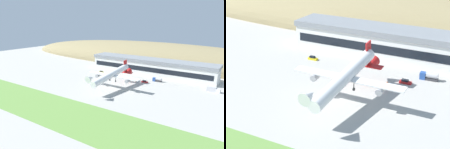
{
  "view_description": "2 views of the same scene",
  "coord_description": "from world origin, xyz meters",
  "views": [
    {
      "loc": [
        81.11,
        -115.46,
        45.16
      ],
      "look_at": [
        0.27,
        3.17,
        8.11
      ],
      "focal_mm": 35.0,
      "sensor_mm": 36.0,
      "label": 1
    },
    {
      "loc": [
        52.96,
        -99.16,
        55.23
      ],
      "look_at": [
        1.88,
        -4.25,
        10.97
      ],
      "focal_mm": 60.0,
      "sensor_mm": 36.0,
      "label": 2
    }
  ],
  "objects": [
    {
      "name": "ground_plane",
      "position": [
        0.0,
        0.0,
        0.0
      ],
      "size": [
        445.93,
        445.93,
        0.0
      ],
      "primitive_type": "plane",
      "color": "#ADAAA3"
    },
    {
      "name": "grass_strip_foreground",
      "position": [
        0.0,
        -46.56,
        0.04
      ],
      "size": [
        401.34,
        30.31,
        0.08
      ],
      "primitive_type": "cube",
      "color": "#669342",
      "rests_on": "ground_plane"
    },
    {
      "name": "hill_backdrop",
      "position": [
        -15.87,
        102.86,
        0.0
      ],
      "size": [
        354.18,
        81.23,
        40.78
      ],
      "primitive_type": "ellipsoid",
      "color": "#8E7F56",
      "rests_on": "ground_plane"
    },
    {
      "name": "terminal_building",
      "position": [
        8.41,
        47.25,
        7.45
      ],
      "size": [
        105.17,
        17.03,
        13.15
      ],
      "color": "white",
      "rests_on": "ground_plane"
    },
    {
      "name": "cargo_airplane",
      "position": [
        3.29,
        -1.23,
        9.31
      ],
      "size": [
        39.02,
        47.93,
        11.91
      ],
      "color": "white"
    },
    {
      "name": "service_car_0",
      "position": [
        -28.28,
        28.92,
        0.67
      ],
      "size": [
        4.31,
        1.68,
        1.63
      ],
      "color": "gold",
      "rests_on": "ground_plane"
    },
    {
      "name": "service_car_1",
      "position": [
        15.08,
        23.45,
        0.62
      ],
      "size": [
        4.59,
        1.78,
        1.5
      ],
      "color": "#B21E1E",
      "rests_on": "ground_plane"
    },
    {
      "name": "fuel_truck",
      "position": [
        60.28,
        28.82,
        1.48
      ],
      "size": [
        8.23,
        2.73,
        3.16
      ],
      "color": "silver",
      "rests_on": "ground_plane"
    },
    {
      "name": "box_truck",
      "position": [
        21.81,
        30.81,
        1.49
      ],
      "size": [
        6.93,
        2.6,
        3.11
      ],
      "color": "#264C99",
      "rests_on": "ground_plane"
    },
    {
      "name": "traffic_cone_0",
      "position": [
        8.93,
        21.0,
        0.28
      ],
      "size": [
        0.52,
        0.52,
        0.58
      ],
      "color": "orange",
      "rests_on": "ground_plane"
    }
  ]
}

